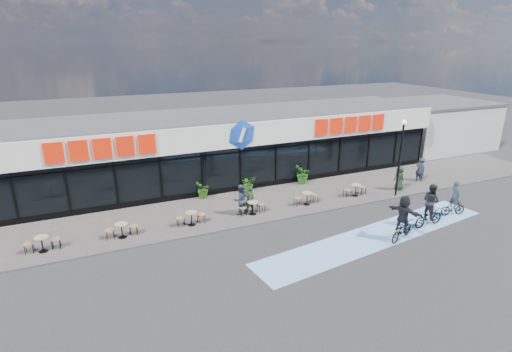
# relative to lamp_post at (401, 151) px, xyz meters

# --- Properties ---
(ground) EXTENTS (120.00, 120.00, 0.00)m
(ground) POSITION_rel_lamp_post_xyz_m (-8.53, -2.30, -2.95)
(ground) COLOR #28282B
(ground) RESTS_ON ground
(sidewalk) EXTENTS (44.00, 5.00, 0.10)m
(sidewalk) POSITION_rel_lamp_post_xyz_m (-8.53, 2.20, -2.90)
(sidewalk) COLOR #554F4B
(sidewalk) RESTS_ON ground
(bike_lane) EXTENTS (14.17, 4.13, 0.01)m
(bike_lane) POSITION_rel_lamp_post_xyz_m (-4.53, -3.80, -2.94)
(bike_lane) COLOR #7AAEE6
(bike_lane) RESTS_ON ground
(building) EXTENTS (30.60, 6.57, 4.75)m
(building) POSITION_rel_lamp_post_xyz_m (-8.53, 7.63, -0.61)
(building) COLOR black
(building) RESTS_ON ground
(neighbour_building) EXTENTS (9.20, 7.20, 4.11)m
(neighbour_building) POSITION_rel_lamp_post_xyz_m (11.97, 8.70, -0.89)
(neighbour_building) COLOR silver
(neighbour_building) RESTS_ON ground
(lamp_post) EXTENTS (0.28, 0.28, 4.75)m
(lamp_post) POSITION_rel_lamp_post_xyz_m (0.00, 0.00, 0.00)
(lamp_post) COLOR black
(lamp_post) RESTS_ON sidewalk
(bistro_set_0) EXTENTS (1.54, 0.62, 0.90)m
(bistro_set_0) POSITION_rel_lamp_post_xyz_m (-19.70, 1.00, -2.39)
(bistro_set_0) COLOR tan
(bistro_set_0) RESTS_ON sidewalk
(bistro_set_1) EXTENTS (1.54, 0.62, 0.90)m
(bistro_set_1) POSITION_rel_lamp_post_xyz_m (-16.23, 1.00, -2.39)
(bistro_set_1) COLOR tan
(bistro_set_1) RESTS_ON sidewalk
(bistro_set_2) EXTENTS (1.54, 0.62, 0.90)m
(bistro_set_2) POSITION_rel_lamp_post_xyz_m (-12.77, 1.00, -2.39)
(bistro_set_2) COLOR tan
(bistro_set_2) RESTS_ON sidewalk
(bistro_set_3) EXTENTS (1.54, 0.62, 0.90)m
(bistro_set_3) POSITION_rel_lamp_post_xyz_m (-9.30, 1.00, -2.39)
(bistro_set_3) COLOR tan
(bistro_set_3) RESTS_ON sidewalk
(bistro_set_4) EXTENTS (1.54, 0.62, 0.90)m
(bistro_set_4) POSITION_rel_lamp_post_xyz_m (-5.84, 1.00, -2.39)
(bistro_set_4) COLOR tan
(bistro_set_4) RESTS_ON sidewalk
(bistro_set_5) EXTENTS (1.54, 0.62, 0.90)m
(bistro_set_5) POSITION_rel_lamp_post_xyz_m (-2.37, 1.00, -2.39)
(bistro_set_5) COLOR tan
(bistro_set_5) RESTS_ON sidewalk
(potted_plant_left) EXTENTS (1.11, 1.18, 1.04)m
(potted_plant_left) POSITION_rel_lamp_post_xyz_m (-11.13, 4.32, -2.33)
(potted_plant_left) COLOR #315D1A
(potted_plant_left) RESTS_ON sidewalk
(potted_plant_mid) EXTENTS (1.08, 0.98, 1.05)m
(potted_plant_mid) POSITION_rel_lamp_post_xyz_m (-8.15, 4.30, -2.32)
(potted_plant_mid) COLOR #2F691E
(potted_plant_mid) RESTS_ON sidewalk
(potted_plant_right) EXTENTS (1.49, 1.51, 1.27)m
(potted_plant_right) POSITION_rel_lamp_post_xyz_m (-4.24, 4.21, -2.22)
(potted_plant_right) COLOR #24651C
(potted_plant_right) RESTS_ON sidewalk
(patron_left) EXTENTS (0.59, 0.41, 1.55)m
(patron_left) POSITION_rel_lamp_post_xyz_m (-9.35, 1.26, -2.07)
(patron_left) COLOR #1D341E
(patron_left) RESTS_ON sidewalk
(patron_right) EXTENTS (0.95, 0.80, 1.73)m
(patron_right) POSITION_rel_lamp_post_xyz_m (-9.92, 1.22, -1.98)
(patron_right) COLOR #2C3645
(patron_right) RESTS_ON sidewalk
(pedestrian_a) EXTENTS (0.53, 0.79, 1.60)m
(pedestrian_a) POSITION_rel_lamp_post_xyz_m (0.86, 0.72, -2.05)
(pedestrian_a) COLOR #1C3320
(pedestrian_a) RESTS_ON sidewalk
(pedestrian_b) EXTENTS (0.59, 0.70, 1.64)m
(pedestrian_b) POSITION_rel_lamp_post_xyz_m (3.34, 1.46, -2.03)
(pedestrian_b) COLOR #28303F
(pedestrian_b) RESTS_ON sidewalk
(pedestrian_c) EXTENTS (0.65, 0.52, 1.56)m
(pedestrian_c) POSITION_rel_lamp_post_xyz_m (3.58, 1.58, -2.07)
(pedestrian_c) COLOR #333D4F
(pedestrian_c) RESTS_ON sidewalk
(cyclist_a) EXTENTS (1.52, 0.72, 2.02)m
(cyclist_a) POSITION_rel_lamp_post_xyz_m (0.93, -3.46, -2.20)
(cyclist_a) COLOR black
(cyclist_a) RESTS_ON ground
(cyclist_b) EXTENTS (1.97, 0.98, 2.34)m
(cyclist_b) POSITION_rel_lamp_post_xyz_m (-1.38, -3.93, -2.01)
(cyclist_b) COLOR black
(cyclist_b) RESTS_ON ground
(cyclist_c) EXTENTS (2.00, 1.78, 2.28)m
(cyclist_c) POSITION_rel_lamp_post_xyz_m (-3.74, -4.54, -1.95)
(cyclist_c) COLOR black
(cyclist_c) RESTS_ON ground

